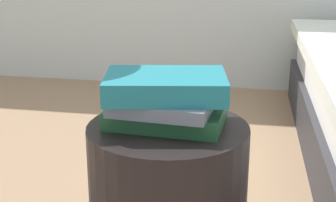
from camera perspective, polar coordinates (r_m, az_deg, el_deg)
book_forest at (r=1.23m, az=-0.24°, el=-1.74°), size 0.29×0.18×0.04m
book_slate at (r=1.21m, az=-0.51°, el=-0.30°), size 0.25×0.21×0.03m
book_teal at (r=1.20m, az=-0.29°, el=1.71°), size 0.31×0.24×0.05m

